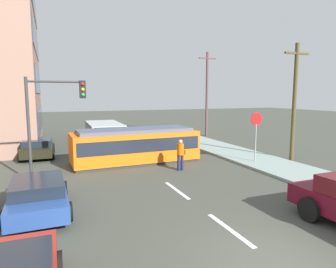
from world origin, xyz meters
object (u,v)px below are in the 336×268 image
Objects in this scene: city_bus at (104,132)px; utility_pole_near at (294,100)px; pedestrian_crossing at (181,153)px; streetcar_tram at (135,145)px; traffic_light_mast at (52,109)px; parked_sedan_mid at (38,194)px; utility_pole_mid at (207,93)px; parked_sedan_far at (38,147)px; stop_sign at (256,127)px.

city_bus is 14.27m from utility_pole_near.
pedestrian_crossing is at bearing -76.58° from city_bus.
city_bus is at bearing 103.42° from pedestrian_crossing.
city_bus is (-0.61, 7.09, -0.03)m from streetcar_tram.
traffic_light_mast is at bearing -154.53° from streetcar_tram.
city_bus reaches higher than parked_sedan_mid.
parked_sedan_mid is at bearing -167.68° from utility_pole_near.
streetcar_tram is 13.44m from utility_pole_mid.
city_bus is at bearing 32.67° from parked_sedan_far.
traffic_light_mast is at bearing -142.40° from utility_pole_mid.
traffic_light_mast reaches higher than pedestrian_crossing.
parked_sedan_mid and parked_sedan_far have the same top height.
city_bus reaches higher than pedestrian_crossing.
parked_sedan_mid is 14.95m from utility_pole_near.
streetcar_tram is 6.79m from parked_sedan_far.
pedestrian_crossing is 0.24× the size of utility_pole_near.
parked_sedan_far is 16.32m from utility_pole_mid.
streetcar_tram reaches higher than city_bus.
city_bus is 5.81m from parked_sedan_far.
parked_sedan_far is at bearing -162.37° from utility_pole_mid.
traffic_light_mast is at bearing -81.15° from parked_sedan_far.
parked_sedan_mid is (-5.18, -6.12, -0.44)m from streetcar_tram.
utility_pole_mid is (9.67, 8.78, 3.17)m from streetcar_tram.
streetcar_tram reaches higher than parked_sedan_mid.
traffic_light_mast is at bearing 174.95° from pedestrian_crossing.
parked_sedan_mid is at bearing -99.13° from traffic_light_mast.
parked_sedan_far is at bearing 91.80° from parked_sedan_mid.
parked_sedan_far is 6.78m from traffic_light_mast.
utility_pole_mid is at bearing 55.34° from pedestrian_crossing.
pedestrian_crossing is 0.40× the size of parked_sedan_far.
city_bus is 1.17× the size of traffic_light_mast.
stop_sign is at bearing -1.97° from pedestrian_crossing.
traffic_light_mast is (-4.54, -2.16, 2.32)m from streetcar_tram.
city_bus is at bearing 125.37° from stop_sign.
utility_pole_near reaches higher than pedestrian_crossing.
traffic_light_mast reaches higher than city_bus.
utility_pole_near is at bearing -2.21° from pedestrian_crossing.
streetcar_tram is at bearing -35.81° from parked_sedan_far.
utility_pole_near is at bearing -3.51° from traffic_light_mast.
parked_sedan_mid is at bearing -109.05° from city_bus.
parked_sedan_far is 1.45× the size of stop_sign.
pedestrian_crossing is at bearing 177.79° from utility_pole_near.
streetcar_tram is 5.54m from traffic_light_mast.
pedestrian_crossing is at bearing -57.57° from streetcar_tram.
utility_pole_near is at bearing -18.21° from streetcar_tram.
utility_pole_near is (13.66, -0.84, 0.32)m from traffic_light_mast.
streetcar_tram is 1.78× the size of parked_sedan_mid.
stop_sign is at bearing -29.78° from parked_sedan_far.
pedestrian_crossing is at bearing -42.77° from parked_sedan_far.
utility_pole_near is 0.87× the size of utility_pole_mid.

